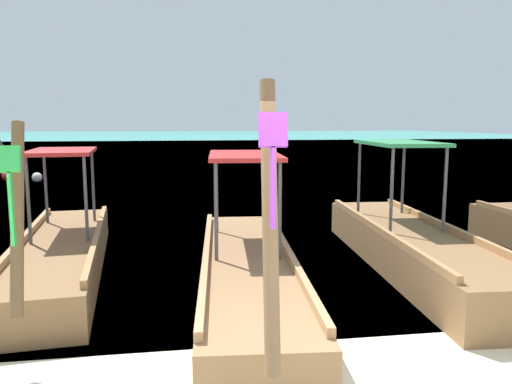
# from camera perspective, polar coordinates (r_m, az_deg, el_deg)

# --- Properties ---
(sea_water) EXTENTS (120.00, 120.00, 0.00)m
(sea_water) POSITION_cam_1_polar(r_m,az_deg,el_deg) (65.01, -7.89, 5.90)
(sea_water) COLOR #2DB29E
(sea_water) RESTS_ON ground
(longtail_boat_green_ribbon) EXTENTS (1.65, 5.95, 2.36)m
(longtail_boat_green_ribbon) POSITION_cam_1_polar(r_m,az_deg,el_deg) (8.32, -21.25, -6.49)
(longtail_boat_green_ribbon) COLOR brown
(longtail_boat_green_ribbon) RESTS_ON ground
(longtail_boat_violet_ribbon) EXTENTS (1.68, 6.30, 2.67)m
(longtail_boat_violet_ribbon) POSITION_cam_1_polar(r_m,az_deg,el_deg) (7.00, -0.96, -8.76)
(longtail_boat_violet_ribbon) COLOR olive
(longtail_boat_violet_ribbon) RESTS_ON ground
(longtail_boat_yellow_ribbon) EXTENTS (1.58, 6.35, 2.41)m
(longtail_boat_yellow_ribbon) POSITION_cam_1_polar(r_m,az_deg,el_deg) (8.42, 17.36, -5.90)
(longtail_boat_yellow_ribbon) COLOR brown
(longtail_boat_yellow_ribbon) RESTS_ON ground
(mooring_buoy_near) EXTENTS (0.39, 0.39, 0.39)m
(mooring_buoy_near) POSITION_cam_1_polar(r_m,az_deg,el_deg) (22.03, -26.47, 1.61)
(mooring_buoy_near) COLOR red
(mooring_buoy_near) RESTS_ON sea_water
(mooring_buoy_far) EXTENTS (0.38, 0.38, 0.38)m
(mooring_buoy_far) POSITION_cam_1_polar(r_m,az_deg,el_deg) (21.19, -23.65, 1.53)
(mooring_buoy_far) COLOR white
(mooring_buoy_far) RESTS_ON sea_water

